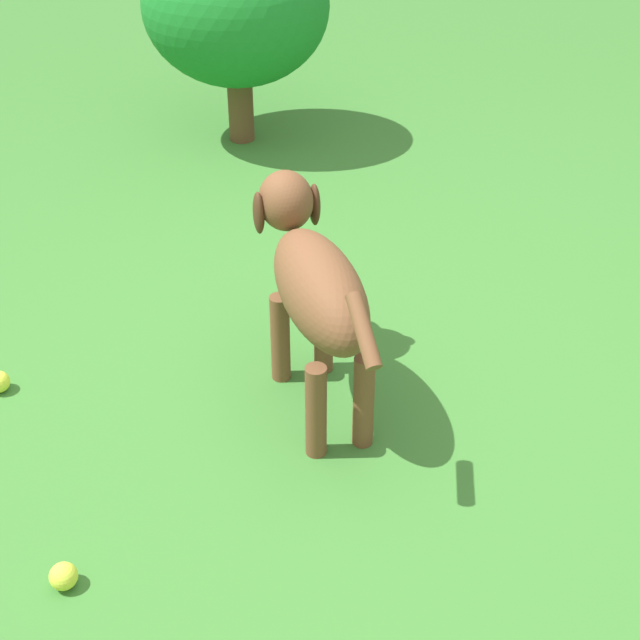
# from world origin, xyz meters

# --- Properties ---
(ground) EXTENTS (14.00, 14.00, 0.00)m
(ground) POSITION_xyz_m (0.00, 0.00, 0.00)
(ground) COLOR #38722D
(dog) EXTENTS (0.40, 0.84, 0.60)m
(dog) POSITION_xyz_m (0.04, 0.04, 0.39)
(dog) COLOR brown
(dog) RESTS_ON ground
(tennis_ball_1) EXTENTS (0.07, 0.07, 0.07)m
(tennis_ball_1) POSITION_xyz_m (-0.50, -0.68, 0.03)
(tennis_ball_1) COLOR #D0E03D
(tennis_ball_1) RESTS_ON ground
(shrub_near) EXTENTS (0.80, 0.72, 0.94)m
(shrub_near) POSITION_xyz_m (-0.39, 1.88, 0.60)
(shrub_near) COLOR brown
(shrub_near) RESTS_ON ground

